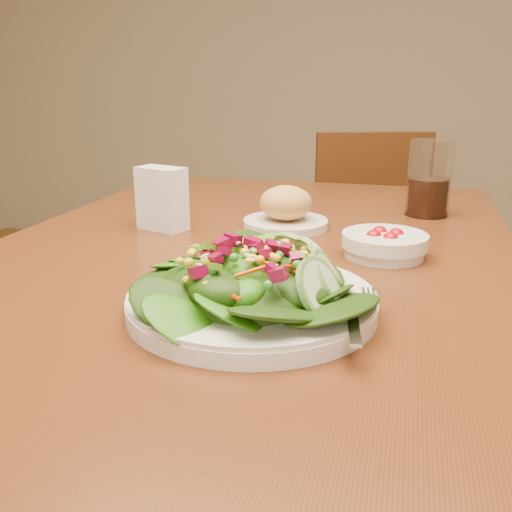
% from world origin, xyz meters
% --- Properties ---
extents(dining_table, '(0.90, 1.40, 0.75)m').
position_xyz_m(dining_table, '(0.00, 0.00, 0.65)').
color(dining_table, '#532812').
rests_on(dining_table, ground_plane).
extents(chair_far, '(0.50, 0.51, 0.86)m').
position_xyz_m(chair_far, '(0.11, 1.13, 0.46)').
color(chair_far, '#46210C').
rests_on(chair_far, ground_plane).
extents(salad_plate, '(0.31, 0.31, 0.09)m').
position_xyz_m(salad_plate, '(0.09, -0.23, 0.78)').
color(salad_plate, silver).
rests_on(salad_plate, dining_table).
extents(bread_plate, '(0.16, 0.16, 0.08)m').
position_xyz_m(bread_plate, '(0.03, 0.18, 0.78)').
color(bread_plate, silver).
rests_on(bread_plate, dining_table).
extents(tomato_bowl, '(0.14, 0.14, 0.05)m').
position_xyz_m(tomato_bowl, '(0.23, 0.04, 0.77)').
color(tomato_bowl, silver).
rests_on(tomato_bowl, dining_table).
extents(drinking_glass, '(0.09, 0.09, 0.16)m').
position_xyz_m(drinking_glass, '(0.30, 0.36, 0.82)').
color(drinking_glass, silver).
rests_on(drinking_glass, dining_table).
extents(napkin_holder, '(0.10, 0.08, 0.12)m').
position_xyz_m(napkin_holder, '(-0.19, 0.11, 0.81)').
color(napkin_holder, white).
rests_on(napkin_holder, dining_table).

